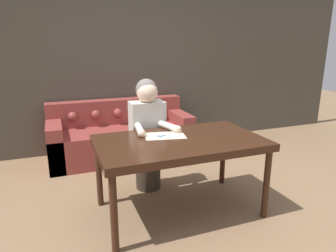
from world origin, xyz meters
The scene contains 7 objects.
ground_plane centered at (0.00, 0.00, 0.00)m, with size 16.00×16.00×0.00m, color #846647.
wall_back centered at (0.00, 2.20, 1.30)m, with size 8.00×0.06×2.60m.
dining_table centered at (-0.02, 0.08, 0.68)m, with size 1.55×0.90×0.74m.
couch centered at (-0.23, 1.79, 0.30)m, with size 2.00×0.83×0.80m.
person centered at (-0.16, 0.66, 0.65)m, with size 0.46×0.57×1.25m.
pattern_paper_main centered at (-0.11, 0.23, 0.75)m, with size 0.43×0.32×0.00m.
scissors centered at (-0.12, 0.23, 0.75)m, with size 0.24×0.11×0.01m.
Camera 1 is at (-1.07, -2.36, 1.60)m, focal length 32.00 mm.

